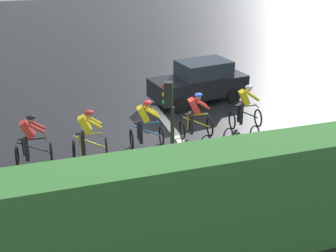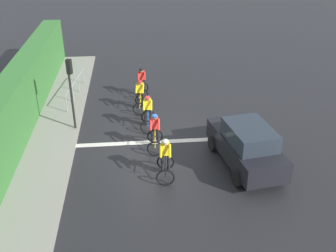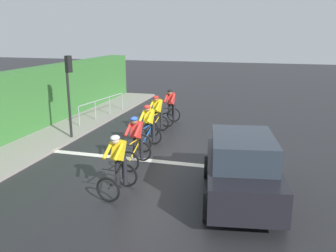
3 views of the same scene
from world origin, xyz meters
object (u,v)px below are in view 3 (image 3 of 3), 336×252
Objects in this scene: cyclist_trailing at (118,166)px; car_black at (241,167)px; cyclist_second at (157,115)px; cyclist_fourth at (136,142)px; pedestrian_railing_kerbside at (102,103)px; cyclist_mid at (149,127)px; traffic_light_near_crossing at (69,85)px; cyclist_lead at (171,107)px.

car_black is at bearing 9.85° from cyclist_trailing.
cyclist_fourth is at bearing -82.93° from cyclist_second.
car_black is 10.14m from pedestrian_railing_kerbside.
cyclist_trailing is at bearing -82.93° from cyclist_second.
car_black is at bearing -42.75° from cyclist_mid.
traffic_light_near_crossing reaches higher than cyclist_fourth.
cyclist_mid reaches higher than pedestrian_railing_kerbside.
traffic_light_near_crossing is at bearing 132.55° from cyclist_trailing.
cyclist_second is 0.50× the size of traffic_light_near_crossing.
cyclist_mid and cyclist_fourth have the same top height.
traffic_light_near_crossing reaches higher than pedestrian_railing_kerbside.
cyclist_mid is at bearing -3.21° from traffic_light_near_crossing.
cyclist_mid is at bearing -81.86° from cyclist_second.
cyclist_trailing is 5.72m from traffic_light_near_crossing.
pedestrian_railing_kerbside is at bearing 134.45° from cyclist_mid.
cyclist_mid is at bearing -45.55° from pedestrian_railing_kerbside.
cyclist_lead is 1.71m from cyclist_second.
cyclist_fourth is at bearing -84.05° from cyclist_mid.
pedestrian_railing_kerbside is at bearing 118.27° from cyclist_trailing.
cyclist_second is 0.38× the size of car_black.
cyclist_trailing reaches higher than pedestrian_railing_kerbside.
cyclist_mid is at bearing 137.25° from car_black.
cyclist_second is 1.00× the size of cyclist_mid.
cyclist_trailing is 0.38× the size of car_black.
cyclist_fourth is at bearing -30.28° from traffic_light_near_crossing.
pedestrian_railing_kerbside is at bearing 135.81° from car_black.
cyclist_second is 3.77m from traffic_light_near_crossing.
cyclist_second is (-0.14, -1.71, 0.00)m from cyclist_lead.
cyclist_lead is 3.65m from cyclist_mid.
cyclist_mid is at bearing 96.54° from cyclist_trailing.
cyclist_second is 1.95m from cyclist_mid.
cyclist_fourth is 0.50× the size of traffic_light_near_crossing.
car_black is 1.12× the size of pedestrian_railing_kerbside.
cyclist_trailing is 3.22m from car_black.
cyclist_lead and cyclist_fourth have the same top height.
cyclist_trailing is 8.65m from pedestrian_railing_kerbside.
cyclist_mid and cyclist_trailing have the same top height.
cyclist_second is at bearing 97.07° from cyclist_fourth.
pedestrian_railing_kerbside is (-3.51, 0.08, 0.00)m from cyclist_lead.
cyclist_second is at bearing 97.07° from cyclist_trailing.
cyclist_lead is 5.51m from cyclist_fourth.
cyclist_mid is 1.00× the size of cyclist_fourth.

